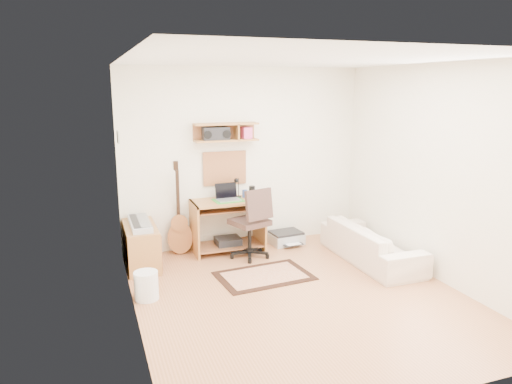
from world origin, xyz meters
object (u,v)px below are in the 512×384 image
object	(u,v)px
desk	(228,226)
sofa	(372,237)
printer	(286,238)
task_chair	(250,222)
cabinet	(141,246)

from	to	relation	value
desk	sofa	bearing A→B (deg)	-31.14
desk	sofa	distance (m)	2.01
printer	sofa	bearing A→B (deg)	-58.07
task_chair	printer	world-z (taller)	task_chair
cabinet	sofa	xyz separation A→B (m)	(2.96, -0.86, 0.06)
task_chair	printer	xyz separation A→B (m)	(0.70, 0.36, -0.42)
sofa	printer	bearing A→B (deg)	37.09
desk	printer	world-z (taller)	desk
cabinet	printer	distance (m)	2.18
printer	sofa	world-z (taller)	sofa
task_chair	sofa	size ratio (longest dim) A/B	0.59
task_chair	printer	size ratio (longest dim) A/B	2.14
printer	sofa	distance (m)	1.35
task_chair	cabinet	xyz separation A→B (m)	(-1.46, 0.16, -0.23)
desk	printer	bearing A→B (deg)	1.27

